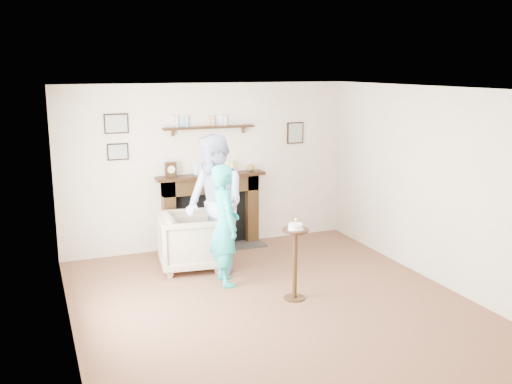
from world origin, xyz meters
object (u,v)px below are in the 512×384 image
at_px(man, 216,272).
at_px(armchair, 192,268).
at_px(pedestal_table, 295,250).
at_px(woman, 225,283).

bearing_deg(man, armchair, -152.64).
bearing_deg(armchair, man, -129.93).
bearing_deg(armchair, pedestal_table, -143.22).
height_order(armchair, pedestal_table, pedestal_table).
xyz_separation_m(man, woman, (-0.01, -0.44, 0.00)).
xyz_separation_m(armchair, man, (0.26, -0.28, 0.00)).
relative_size(armchair, man, 0.45).
height_order(armchair, woman, woman).
bearing_deg(man, pedestal_table, 10.32).
distance_m(woman, pedestal_table, 1.17).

